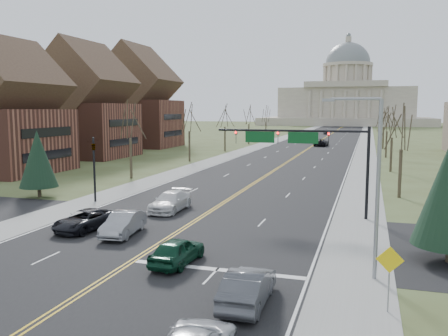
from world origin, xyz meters
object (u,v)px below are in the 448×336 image
Objects in this scene: warn_sign at (390,266)px; car_sb_outer_lead at (85,220)px; signal_left at (94,162)px; car_far_nb at (321,142)px; signal_mast at (302,144)px; car_sb_inner_second at (170,201)px; car_nb_inner_lead at (177,251)px; car_far_sb at (326,132)px; car_nb_outer_lead at (248,287)px; street_light at (373,176)px; car_sb_inner_lead at (123,224)px.

car_sb_outer_lead is at bearing 157.61° from warn_sign.
car_far_nb is (13.46, 74.14, -2.88)m from signal_left.
signal_mast reaches higher than car_sb_inner_second.
car_nb_inner_lead is 142.40m from car_far_sb.
car_sb_outer_lead is 0.86× the size of car_far_nb.
car_nb_outer_lead is at bearing -24.92° from car_sb_outer_lead.
car_sb_outer_lead is at bearing -25.05° from car_nb_inner_lead.
street_light is 17.01m from car_sb_inner_lead.
signal_mast is at bearing 8.81° from car_sb_inner_second.
car_sb_inner_second is at bearing 83.41° from car_sb_inner_lead.
signal_left is 1.37× the size of car_nb_inner_lead.
signal_mast is 15.24m from car_sb_inner_lead.
signal_left is 1.25× the size of car_sb_inner_lead.
car_sb_outer_lead is (5.03, -9.29, -3.00)m from signal_left.
warn_sign is 0.48× the size of car_far_nb.
warn_sign is 92.39m from car_far_nb.
street_light is at bearing 101.39° from car_far_nb.
warn_sign is 23.14m from car_sb_inner_second.
street_light is at bearing -20.30° from car_sb_inner_lead.
street_light reaches higher than car_sb_outer_lead.
car_nb_outer_lead is at bearing -45.55° from car_sb_inner_lead.
car_nb_inner_lead is at bearing -45.29° from signal_left.
street_light is 20.42m from car_sb_inner_second.
signal_mast is at bearing -92.77° from car_far_sb.
street_light reaches higher than car_sb_inner_second.
car_far_nb is at bearing -87.47° from car_nb_outer_lead.
street_light is at bearing -172.06° from car_nb_inner_lead.
street_light is 1.92× the size of car_far_sb.
car_nb_outer_lead is at bearing -89.30° from signal_mast.
signal_mast is 2.02× the size of signal_left.
car_sb_inner_second is at bearing -97.54° from car_far_sb.
street_light is 3.17× the size of warn_sign.
car_far_nb reaches higher than car_sb_inner_lead.
signal_left is 1.01× the size of car_far_nb.
signal_left is 30.57m from warn_sign.
car_nb_outer_lead reaches higher than car_sb_outer_lead.
car_far_nb is at bearing 97.01° from street_light.
signal_mast is at bearing -105.06° from car_nb_inner_lead.
car_nb_inner_lead is at bearing -44.89° from car_sb_inner_lead.
car_sb_inner_lead is 0.94× the size of car_sb_outer_lead.
car_sb_inner_lead is at bearing 0.99° from car_sb_outer_lead.
car_far_sb is at bearing -87.44° from car_nb_outer_lead.
car_sb_outer_lead is 137.46m from car_far_sb.
car_far_nb reaches higher than car_sb_inner_second.
signal_left is (-18.95, 0.00, -2.05)m from signal_mast.
car_far_sb reaches higher than car_nb_inner_lead.
signal_left reaches higher than car_far_nb.
car_sb_outer_lead is at bearing -61.56° from signal_left.
car_nb_outer_lead reaches higher than car_sb_inner_lead.
signal_mast is 18.91m from warn_sign.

